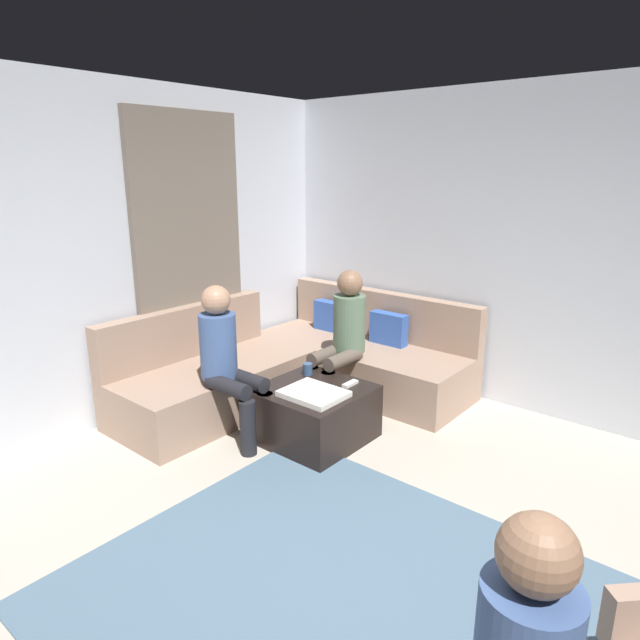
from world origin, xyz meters
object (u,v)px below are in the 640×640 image
object	(u,v)px
coffee_mug	(308,369)
person_on_couch_back	(342,334)
game_remote	(350,384)
person_on_couch_side	(227,358)
ottoman	(314,413)
sectional_couch	(300,366)

from	to	relation	value
coffee_mug	person_on_couch_back	world-z (taller)	person_on_couch_back
game_remote	person_on_couch_side	distance (m)	0.96
game_remote	coffee_mug	bearing A→B (deg)	-174.29
coffee_mug	person_on_couch_side	distance (m)	0.68
ottoman	person_on_couch_side	xyz separation A→B (m)	(-0.51, -0.40, 0.45)
person_on_couch_side	coffee_mug	bearing A→B (deg)	153.44
person_on_couch_back	ottoman	bearing A→B (deg)	108.76
sectional_couch	ottoman	xyz separation A→B (m)	(0.66, -0.57, -0.07)
person_on_couch_side	person_on_couch_back	bearing A→B (deg)	163.80
person_on_couch_side	ottoman	bearing A→B (deg)	128.32
ottoman	game_remote	size ratio (longest dim) A/B	5.07
sectional_couch	person_on_couch_back	bearing A→B (deg)	7.02
game_remote	person_on_couch_back	xyz separation A→B (m)	(-0.39, 0.41, 0.23)
sectional_couch	coffee_mug	world-z (taller)	sectional_couch
ottoman	person_on_couch_back	size ratio (longest dim) A/B	0.63
ottoman	coffee_mug	bearing A→B (deg)	140.71
sectional_couch	person_on_couch_back	world-z (taller)	person_on_couch_back
sectional_couch	person_on_couch_side	bearing A→B (deg)	-81.40
coffee_mug	person_on_couch_back	xyz separation A→B (m)	(0.01, 0.45, 0.19)
coffee_mug	game_remote	world-z (taller)	coffee_mug
sectional_couch	person_on_couch_side	size ratio (longest dim) A/B	2.12
coffee_mug	game_remote	xyz separation A→B (m)	(0.40, 0.04, -0.04)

